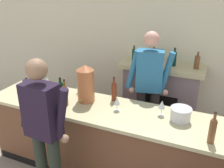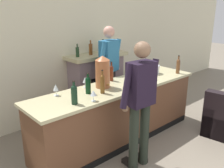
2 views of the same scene
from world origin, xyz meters
The scene contains 18 objects.
wall_back_panel centered at (0.00, 3.94, 1.38)m, with size 12.00×0.07×2.75m.
bar_counter centered at (0.21, 2.49, 0.48)m, with size 3.06×0.75×0.96m.
fireplace_stone centered at (0.70, 3.68, 0.63)m, with size 1.29×0.52×1.52m.
potted_plant_corner centered at (2.18, 3.47, 0.32)m, with size 0.45×0.46×0.69m.
person_customer centered at (-0.08, 1.78, 0.98)m, with size 0.66×0.32×1.76m.
person_bartender centered at (0.63, 3.20, 1.01)m, with size 0.65×0.37×1.81m.
copper_dispenser centered at (-0.04, 2.59, 1.21)m, with size 0.23×0.26×0.49m.
ice_bucket_steel centered at (1.18, 2.58, 1.04)m, with size 0.24×0.24×0.15m.
wine_bottle_rose_blush centered at (-0.22, 2.38, 1.11)m, with size 0.06×0.06×0.35m.
wine_bottle_chardonnay_pale centered at (-0.75, 2.31, 1.10)m, with size 0.08×0.08×0.31m.
wine_bottle_port_short centered at (-0.37, 2.52, 1.09)m, with size 0.08×0.08×0.30m.
wine_bottle_burgundy_dark centered at (0.29, 2.76, 1.10)m, with size 0.07×0.07×0.33m.
wine_bottle_cabernet_heavy centered at (1.52, 2.28, 1.11)m, with size 0.07×0.07×0.34m.
wine_glass_front_right centered at (0.43, 2.52, 1.08)m, with size 0.08×0.08×0.17m.
wine_glass_back_row centered at (0.95, 2.61, 1.09)m, with size 0.08×0.08×0.19m.
wine_glass_mid_counter centered at (-0.50, 2.23, 1.07)m, with size 0.09×0.09×0.15m.
wine_glass_near_bucket centered at (-0.77, 2.74, 1.07)m, with size 0.08×0.08×0.17m.
wine_glass_front_left centered at (-0.25, 2.77, 1.07)m, with size 0.08×0.08×0.17m.
Camera 2 is at (-2.39, -0.23, 2.19)m, focal length 40.00 mm.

